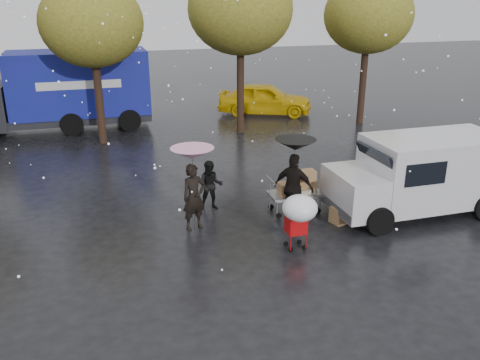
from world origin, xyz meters
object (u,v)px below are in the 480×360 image
object	(u,v)px
person_black	(294,188)
vendor_cart	(298,188)
white_van	(421,174)
shopping_cart	(299,211)
yellow_taxi	(265,99)
blue_truck	(61,91)
person_pink	(194,197)

from	to	relation	value
person_black	vendor_cart	xyz separation A→B (m)	(0.35, 0.52, -0.23)
white_van	shopping_cart	bearing A→B (deg)	-163.82
person_black	yellow_taxi	distance (m)	12.92
person_black	blue_truck	size ratio (longest dim) A/B	0.23
white_van	yellow_taxi	xyz separation A→B (m)	(-0.10, 12.91, -0.35)
vendor_cart	white_van	xyz separation A→B (m)	(3.27, -1.01, 0.43)
person_pink	person_black	xyz separation A→B (m)	(2.70, -0.27, 0.06)
shopping_cart	yellow_taxi	xyz separation A→B (m)	(4.08, 14.13, -0.26)
person_pink	blue_truck	distance (m)	12.43
person_pink	vendor_cart	size ratio (longest dim) A/B	1.18
vendor_cart	blue_truck	bearing A→B (deg)	119.62
person_pink	person_black	size ratio (longest dim) A/B	0.94
blue_truck	yellow_taxi	bearing A→B (deg)	1.63
person_pink	blue_truck	size ratio (longest dim) A/B	0.22
person_pink	shopping_cart	xyz separation A→B (m)	(2.14, -1.97, 0.17)
person_pink	blue_truck	xyz separation A→B (m)	(-3.56, 11.88, 0.86)
shopping_cart	blue_truck	size ratio (longest dim) A/B	0.18
vendor_cart	shopping_cart	xyz separation A→B (m)	(-0.91, -2.22, 0.34)
person_black	white_van	xyz separation A→B (m)	(3.63, -0.48, 0.20)
person_black	blue_truck	bearing A→B (deg)	-19.84
person_black	person_pink	bearing A→B (deg)	37.25
person_pink	white_van	xyz separation A→B (m)	(6.33, -0.75, 0.26)
person_pink	yellow_taxi	world-z (taller)	person_pink
vendor_cart	yellow_taxi	world-z (taller)	yellow_taxi
person_black	vendor_cart	size ratio (longest dim) A/B	1.26
shopping_cart	person_black	bearing A→B (deg)	71.75
vendor_cart	white_van	bearing A→B (deg)	-17.10
person_black	shopping_cart	distance (m)	1.79
shopping_cart	white_van	size ratio (longest dim) A/B	0.30
white_van	yellow_taxi	bearing A→B (deg)	90.46
yellow_taxi	shopping_cart	bearing A→B (deg)	-172.89
white_van	blue_truck	distance (m)	16.05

